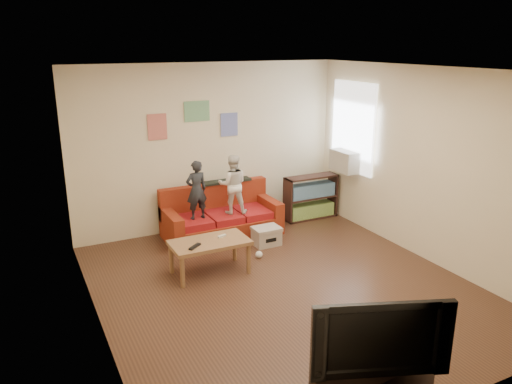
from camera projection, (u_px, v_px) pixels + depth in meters
name	position (u px, v px, depth m)	size (l,w,h in m)	color
room_shell	(286.00, 185.00, 5.98)	(4.52, 5.02, 2.72)	#4E3021
sofa	(221.00, 218.00, 8.05)	(1.84, 0.85, 0.81)	maroon
child_a	(196.00, 190.00, 7.55)	(0.33, 0.22, 0.92)	#21242B
child_b	(233.00, 184.00, 7.81)	(0.46, 0.36, 0.94)	white
coffee_table	(210.00, 245.00, 6.64)	(1.04, 0.57, 0.47)	#926842
remote	(195.00, 247.00, 6.41)	(0.22, 0.05, 0.02)	black
game_controller	(222.00, 236.00, 6.74)	(0.13, 0.04, 0.03)	silver
bookshelf	(311.00, 199.00, 8.76)	(0.96, 0.29, 0.77)	#321D17
window	(353.00, 127.00, 8.26)	(0.04, 1.08, 1.48)	white
ac_unit	(345.00, 161.00, 8.37)	(0.28, 0.55, 0.35)	#B7B2A3
artwork_left	(157.00, 127.00, 7.63)	(0.30, 0.01, 0.40)	#D87266
artwork_center	(197.00, 111.00, 7.85)	(0.42, 0.01, 0.32)	#72B27F
artwork_right	(229.00, 125.00, 8.15)	(0.30, 0.01, 0.38)	#727FCC
file_box	(266.00, 236.00, 7.65)	(0.41, 0.32, 0.29)	beige
television	(377.00, 332.00, 4.05)	(1.15, 0.15, 0.66)	black
tissue	(259.00, 255.00, 7.20)	(0.10, 0.10, 0.10)	white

